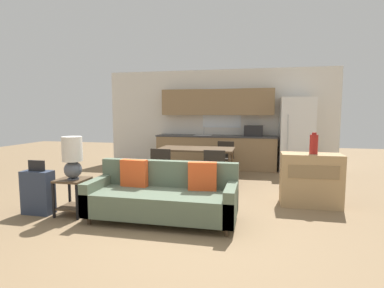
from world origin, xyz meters
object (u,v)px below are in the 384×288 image
Objects in this scene: dining_chair_near_right at (215,168)px; dining_chair_near_left at (163,166)px; suitcase at (38,192)px; credenza at (311,180)px; dining_table at (196,151)px; side_table at (73,191)px; vase at (314,144)px; refrigerator at (296,135)px; table_lamp at (72,156)px; dining_chair_far_right at (224,156)px; couch at (164,197)px.

dining_chair_near_right and dining_chair_near_left have the same top height.
credenza is at bearing 17.58° from suitcase.
credenza reaches higher than dining_chair_near_right.
dining_table is at bearing 151.08° from credenza.
vase is (3.55, 1.19, 0.66)m from side_table.
vase reaches higher than suitcase.
table_lamp is at bearing -130.89° from refrigerator.
credenza is 1.13× the size of dining_chair_near_right.
couch is at bearing -91.93° from dining_chair_far_right.
dining_chair_near_right is 1.49m from dining_chair_far_right.
table_lamp is at bearing 4.32° from suitcase.
side_table is 0.65× the size of dining_chair_near_right.
credenza is (2.15, 1.11, 0.10)m from couch.
credenza reaches higher than side_table.
couch is 3.29× the size of table_lamp.
suitcase is (-4.06, -1.29, -0.10)m from credenza.
refrigerator is 5.52m from side_table.
vase is at bearing 163.82° from dining_chair_near_right.
dining_chair_far_right is (1.87, 3.19, -0.40)m from table_lamp.
table_lamp is 3.72m from dining_chair_far_right.
dining_chair_far_right is at bearing 129.68° from credenza.
dining_chair_near_right is (1.90, 1.67, 0.12)m from side_table.
dining_chair_near_right is at bearing 42.45° from table_lamp.
side_table is at bearing -161.03° from credenza.
credenza is at bearing 19.63° from table_lamp.
suitcase is at bearing -134.85° from refrigerator.
table_lamp is 1.84× the size of vase.
dining_chair_far_right is (0.52, 0.77, -0.21)m from dining_table.
dining_chair_near_left is at bearing -138.29° from refrigerator.
dining_table is at bearing -54.75° from dining_chair_near_right.
couch is 1.38m from side_table.
side_table is 1.87m from dining_chair_near_left.
side_table is 3.69m from dining_chair_far_right.
table_lamp is 0.76× the size of dining_chair_near_right.
dining_table is (-2.25, -1.72, -0.26)m from refrigerator.
dining_chair_far_right is at bearing 129.80° from vase.
dining_chair_near_left is (-1.03, -0.01, 0.00)m from dining_chair_near_right.
dining_table is 1.93× the size of dining_chair_far_right.
credenza is (3.52, 1.21, 0.07)m from side_table.
couch is 2.21× the size of credenza.
dining_chair_far_right is (1.91, 3.16, 0.12)m from side_table.
dining_chair_near_left reaches higher than couch.
vase is at bearing 19.23° from table_lamp.
dining_table is at bearing -116.33° from dining_chair_far_right.
credenza is 0.59m from vase.
dining_chair_far_right is at bearing -90.40° from dining_chair_near_right.
side_table is 3.73m from credenza.
side_table is 0.65× the size of dining_chair_far_right.
vase is (0.02, -0.02, 0.59)m from credenza.
dining_chair_near_right is 3.00m from suitcase.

